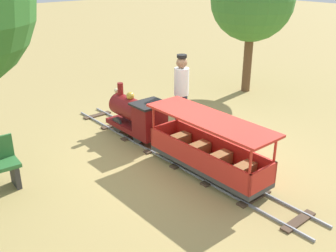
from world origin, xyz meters
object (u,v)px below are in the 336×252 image
at_px(locomotive, 138,115).
at_px(conductor_person, 181,87).
at_px(oak_tree_far, 252,0).
at_px(passenger_car, 208,151).

relative_size(locomotive, conductor_person, 0.89).
xyz_separation_m(locomotive, oak_tree_far, (4.14, 0.63, 1.93)).
distance_m(passenger_car, oak_tree_far, 5.27).
relative_size(locomotive, oak_tree_far, 0.41).
xyz_separation_m(locomotive, conductor_person, (0.90, -0.29, 0.47)).
bearing_deg(oak_tree_far, passenger_car, -148.15).
bearing_deg(locomotive, oak_tree_far, 8.59).
bearing_deg(passenger_car, locomotive, 90.00).
bearing_deg(oak_tree_far, conductor_person, -164.15).
xyz_separation_m(conductor_person, oak_tree_far, (3.24, 0.92, 1.46)).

